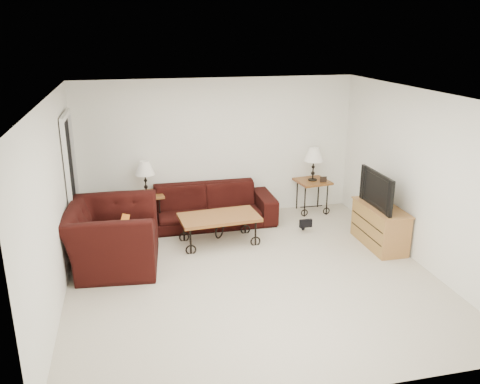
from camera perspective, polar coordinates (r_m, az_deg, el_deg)
The scene contains 20 objects.
ground at distance 7.05m, azimuth 1.29°, elevation -9.49°, with size 5.00×5.00×0.00m, color beige.
wall_back at distance 8.92m, azimuth -2.60°, elevation 5.06°, with size 5.00×0.02×2.50m, color white.
wall_front at distance 4.37m, azimuth 9.56°, elevation -9.73°, with size 5.00×0.02×2.50m, color white.
wall_left at distance 6.45m, azimuth -20.71°, elevation -1.34°, with size 0.02×5.00×2.50m, color white.
wall_right at distance 7.56m, azimuth 20.08°, elevation 1.51°, with size 0.02×5.00×2.50m, color white.
ceiling at distance 6.29m, azimuth 1.45°, elevation 11.10°, with size 5.00×5.00×0.00m, color white.
doorway at distance 8.08m, azimuth -18.93°, elevation 0.96°, with size 0.08×0.94×2.04m, color black.
sofa at distance 8.68m, azimuth -3.78°, elevation -1.59°, with size 2.35×0.92×0.69m, color black.
side_table_left at distance 8.78m, azimuth -10.66°, elevation -2.01°, with size 0.53×0.53×0.58m, color brown.
side_table_right at distance 9.36m, azimuth 8.30°, elevation -0.47°, with size 0.57×0.57×0.62m, color brown.
lamp_left at distance 8.59m, azimuth -10.88°, elevation 1.63°, with size 0.33×0.33×0.58m, color black, non-canonical shape.
lamp_right at distance 9.18m, azimuth 8.47°, elevation 3.20°, with size 0.35×0.35×0.62m, color black, non-canonical shape.
photo_frame_left at distance 8.52m, azimuth -11.75°, elevation -0.28°, with size 0.12×0.02×0.10m, color black.
photo_frame_right at distance 9.17m, azimuth 9.61°, elevation 1.45°, with size 0.12×0.02×0.10m, color black.
coffee_table at distance 7.94m, azimuth -2.41°, elevation -4.34°, with size 1.25×0.68×0.47m, color brown.
armchair at distance 7.35m, azimuth -14.51°, elevation -4.95°, with size 1.41×1.23×0.92m, color black.
throw_pillow at distance 7.28m, azimuth -13.37°, elevation -4.58°, with size 0.41×0.11×0.41m, color #C96B19.
tv_stand at distance 8.13m, azimuth 15.84°, elevation -3.80°, with size 0.45×1.09×0.65m, color #AC633F.
television at distance 7.92m, azimuth 16.09°, elevation 0.28°, with size 0.98×0.13×0.56m, color black.
backpack at distance 8.50m, azimuth 7.34°, elevation -3.09°, with size 0.33×0.25×0.43m, color black.
Camera 1 is at (-1.55, -6.05, 3.28)m, focal length 36.92 mm.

